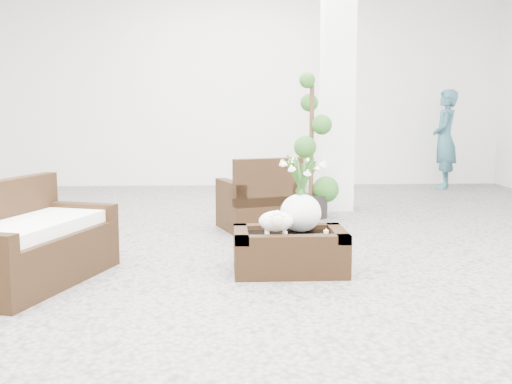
{
  "coord_description": "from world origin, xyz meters",
  "views": [
    {
      "loc": [
        -0.28,
        -5.44,
        1.33
      ],
      "look_at": [
        0.0,
        -0.1,
        0.62
      ],
      "focal_mm": 44.9,
      "sensor_mm": 36.0,
      "label": 1
    }
  ],
  "objects_px": {
    "armchair": "(258,193)",
    "topiary": "(311,147)",
    "coffee_table": "(290,253)",
    "loveseat": "(31,233)"
  },
  "relations": [
    {
      "from": "armchair",
      "to": "topiary",
      "type": "bearing_deg",
      "value": -150.9
    },
    {
      "from": "coffee_table",
      "to": "loveseat",
      "type": "height_order",
      "value": "loveseat"
    },
    {
      "from": "loveseat",
      "to": "topiary",
      "type": "relative_size",
      "value": 0.85
    },
    {
      "from": "coffee_table",
      "to": "loveseat",
      "type": "bearing_deg",
      "value": -173.43
    },
    {
      "from": "loveseat",
      "to": "topiary",
      "type": "xyz_separation_m",
      "value": [
        2.52,
        2.82,
        0.47
      ]
    },
    {
      "from": "coffee_table",
      "to": "loveseat",
      "type": "relative_size",
      "value": 0.62
    },
    {
      "from": "coffee_table",
      "to": "topiary",
      "type": "height_order",
      "value": "topiary"
    },
    {
      "from": "armchair",
      "to": "coffee_table",
      "type": "bearing_deg",
      "value": 77.05
    },
    {
      "from": "armchair",
      "to": "topiary",
      "type": "relative_size",
      "value": 0.47
    },
    {
      "from": "topiary",
      "to": "armchair",
      "type": "bearing_deg",
      "value": -133.28
    }
  ]
}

